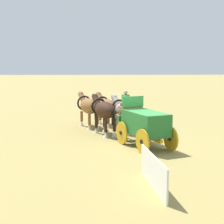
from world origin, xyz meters
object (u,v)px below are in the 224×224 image
(show_wagon, at_px, (144,123))
(draft_horse_lead_off, at_px, (107,106))
(draft_horse_lead_near, at_px, (89,107))
(draft_horse_rear_off, at_px, (124,111))
(draft_horse_rear_near, at_px, (104,111))

(show_wagon, distance_m, draft_horse_lead_off, 6.21)
(draft_horse_lead_near, bearing_deg, draft_horse_rear_off, -131.14)
(draft_horse_rear_near, xyz_separation_m, draft_horse_lead_off, (2.91, -0.22, -0.11))
(show_wagon, height_order, draft_horse_lead_near, show_wagon)
(show_wagon, height_order, draft_horse_lead_off, show_wagon)
(show_wagon, xyz_separation_m, draft_horse_lead_near, (5.46, 2.92, 0.17))
(draft_horse_lead_near, bearing_deg, draft_horse_lead_off, -67.08)
(draft_horse_rear_near, distance_m, draft_horse_lead_near, 2.60)
(draft_horse_rear_off, xyz_separation_m, draft_horse_lead_near, (1.90, 2.18, 0.02))
(draft_horse_rear_near, height_order, draft_horse_rear_off, draft_horse_rear_near)
(show_wagon, distance_m, draft_horse_lead_near, 6.19)
(draft_horse_lead_near, xyz_separation_m, draft_horse_lead_off, (0.51, -1.20, -0.05))
(draft_horse_rear_near, bearing_deg, draft_horse_rear_off, -67.26)
(draft_horse_rear_near, bearing_deg, draft_horse_lead_near, 22.15)
(draft_horse_rear_off, bearing_deg, draft_horse_rear_near, 112.74)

